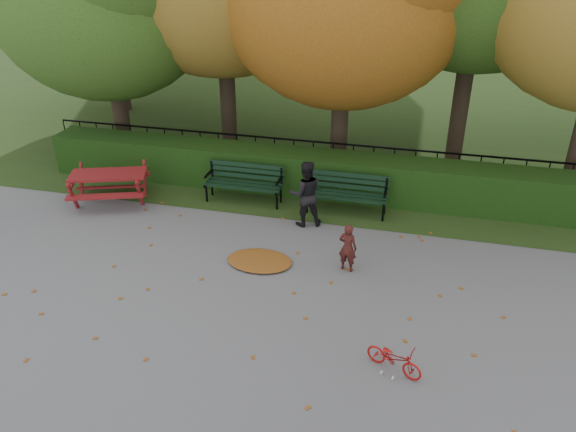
% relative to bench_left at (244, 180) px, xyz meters
% --- Properties ---
extents(ground, '(90.00, 90.00, 0.00)m').
position_rel_bench_left_xyz_m(ground, '(1.30, -3.70, -0.52)').
color(ground, gray).
rests_on(ground, ground).
extents(grass_strip, '(90.00, 90.00, 0.00)m').
position_rel_bench_left_xyz_m(grass_strip, '(1.30, 10.30, -0.51)').
color(grass_strip, '#243C18').
rests_on(grass_strip, ground).
extents(hedge, '(13.00, 0.90, 1.00)m').
position_rel_bench_left_xyz_m(hedge, '(1.30, 0.80, -0.02)').
color(hedge, black).
rests_on(hedge, ground).
extents(iron_fence, '(14.00, 0.04, 1.02)m').
position_rel_bench_left_xyz_m(iron_fence, '(1.30, 1.60, 0.02)').
color(iron_fence, black).
rests_on(iron_fence, ground).
extents(bench_left, '(1.80, 0.57, 0.88)m').
position_rel_bench_left_xyz_m(bench_left, '(0.00, 0.00, 0.00)').
color(bench_left, black).
rests_on(bench_left, ground).
extents(bench_right, '(1.80, 0.57, 0.88)m').
position_rel_bench_left_xyz_m(bench_right, '(2.40, 0.00, 0.00)').
color(bench_right, black).
rests_on(bench_right, ground).
extents(picnic_table, '(2.06, 1.86, 0.83)m').
position_rel_bench_left_xyz_m(picnic_table, '(-3.01, -0.82, 0.05)').
color(picnic_table, maroon).
rests_on(picnic_table, ground).
extents(leaf_pile, '(1.52, 1.30, 0.09)m').
position_rel_bench_left_xyz_m(leaf_pile, '(1.09, -2.52, -0.48)').
color(leaf_pile, brown).
rests_on(leaf_pile, ground).
extents(leaf_scatter, '(9.00, 5.70, 0.01)m').
position_rel_bench_left_xyz_m(leaf_scatter, '(1.30, -3.40, -0.51)').
color(leaf_scatter, brown).
rests_on(leaf_scatter, ground).
extents(child, '(0.39, 0.30, 0.97)m').
position_rel_bench_left_xyz_m(child, '(2.76, -2.36, -0.04)').
color(child, '#451916').
rests_on(child, ground).
extents(adult, '(0.86, 0.77, 1.47)m').
position_rel_bench_left_xyz_m(adult, '(1.62, -0.80, 0.22)').
color(adult, black).
rests_on(adult, ground).
extents(bicycle, '(0.94, 0.64, 0.47)m').
position_rel_bench_left_xyz_m(bicycle, '(3.83, -4.86, -0.29)').
color(bicycle, '#B61210').
rests_on(bicycle, ground).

